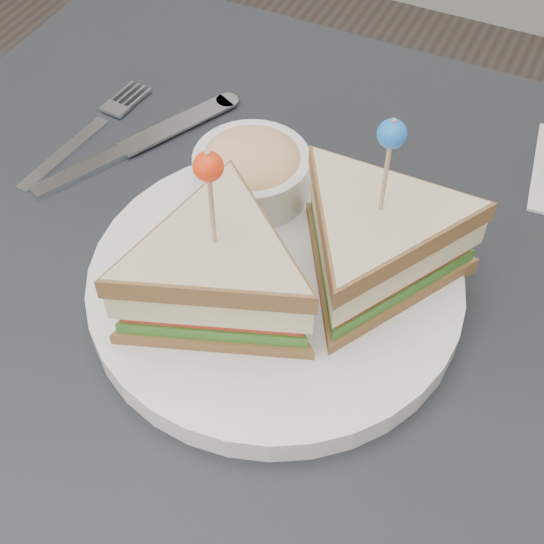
{
  "coord_description": "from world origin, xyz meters",
  "views": [
    {
      "loc": [
        0.16,
        -0.31,
        1.22
      ],
      "look_at": [
        0.01,
        0.01,
        0.8
      ],
      "focal_mm": 50.0,
      "sensor_mm": 36.0,
      "label": 1
    }
  ],
  "objects": [
    {
      "name": "plate_meal",
      "position": [
        0.01,
        0.03,
        0.8
      ],
      "size": [
        0.35,
        0.34,
        0.17
      ],
      "rotation": [
        0.0,
        0.0,
        -0.17
      ],
      "color": "white",
      "rests_on": "table"
    },
    {
      "name": "table",
      "position": [
        0.0,
        0.0,
        0.67
      ],
      "size": [
        0.8,
        0.8,
        0.75
      ],
      "color": "black",
      "rests_on": "ground"
    },
    {
      "name": "cutlery_knife",
      "position": [
        -0.19,
        0.13,
        0.75
      ],
      "size": [
        0.12,
        0.21,
        0.01
      ],
      "rotation": [
        0.0,
        0.0,
        -0.45
      ],
      "color": "silver",
      "rests_on": "table"
    },
    {
      "name": "cutlery_fork",
      "position": [
        -0.24,
        0.13,
        0.75
      ],
      "size": [
        0.04,
        0.18,
        0.01
      ],
      "rotation": [
        0.0,
        0.0,
        -0.09
      ],
      "color": "silver",
      "rests_on": "table"
    }
  ]
}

